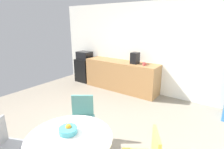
{
  "coord_description": "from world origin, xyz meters",
  "views": [
    {
      "loc": [
        2.27,
        -1.8,
        2.05
      ],
      "look_at": [
        0.15,
        1.22,
        0.95
      ],
      "focal_mm": 28.41,
      "sensor_mm": 36.0,
      "label": 1
    }
  ],
  "objects": [
    {
      "name": "mug_white",
      "position": [
        0.28,
        2.56,
        0.95
      ],
      "size": [
        0.13,
        0.08,
        0.09
      ],
      "color": "#D84C4C",
      "rests_on": "counter_block"
    },
    {
      "name": "coffee_maker",
      "position": [
        -0.06,
        2.65,
        1.06
      ],
      "size": [
        0.2,
        0.24,
        0.32
      ],
      "primitive_type": "cube",
      "color": "black",
      "rests_on": "counter_block"
    },
    {
      "name": "round_table",
      "position": [
        0.81,
        -0.62,
        0.59
      ],
      "size": [
        1.03,
        1.03,
        0.73
      ],
      "color": "silver",
      "rests_on": "ground_plane"
    },
    {
      "name": "wall_back",
      "position": [
        0.0,
        3.0,
        1.3
      ],
      "size": [
        6.0,
        0.1,
        2.6
      ],
      "primitive_type": "cube",
      "color": "white",
      "rests_on": "ground_plane"
    },
    {
      "name": "chair_teal",
      "position": [
        0.27,
        0.14,
        0.52
      ],
      "size": [
        0.59,
        0.59,
        0.83
      ],
      "color": "silver",
      "rests_on": "ground_plane"
    },
    {
      "name": "microwave",
      "position": [
        -2.04,
        2.65,
        0.93
      ],
      "size": [
        0.48,
        0.38,
        0.26
      ],
      "primitive_type": "cube",
      "color": "black",
      "rests_on": "mini_fridge"
    },
    {
      "name": "chair_gray",
      "position": [
        -0.03,
        -1.02,
        0.52
      ],
      "size": [
        0.56,
        0.56,
        0.83
      ],
      "color": "silver",
      "rests_on": "ground_plane"
    },
    {
      "name": "mini_fridge",
      "position": [
        -2.04,
        2.65,
        0.4
      ],
      "size": [
        0.54,
        0.54,
        0.8
      ],
      "primitive_type": "cube",
      "color": "black",
      "rests_on": "ground_plane"
    },
    {
      "name": "fruit_bowl",
      "position": [
        0.74,
        -0.57,
        0.77
      ],
      "size": [
        0.23,
        0.23,
        0.11
      ],
      "color": "teal",
      "rests_on": "round_table"
    },
    {
      "name": "ground_plane",
      "position": [
        0.0,
        0.0,
        0.0
      ],
      "size": [
        6.0,
        6.0,
        0.0
      ],
      "primitive_type": "plane",
      "color": "gray"
    },
    {
      "name": "counter_block",
      "position": [
        -0.52,
        2.65,
        0.45
      ],
      "size": [
        2.35,
        0.6,
        0.9
      ],
      "primitive_type": "cube",
      "color": "#9E7042",
      "rests_on": "ground_plane"
    }
  ]
}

